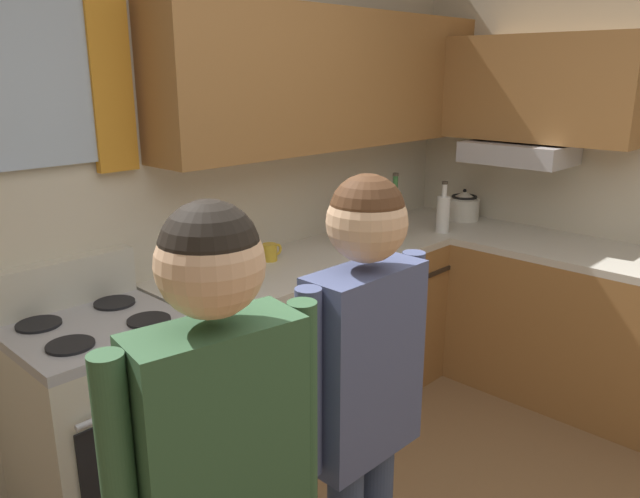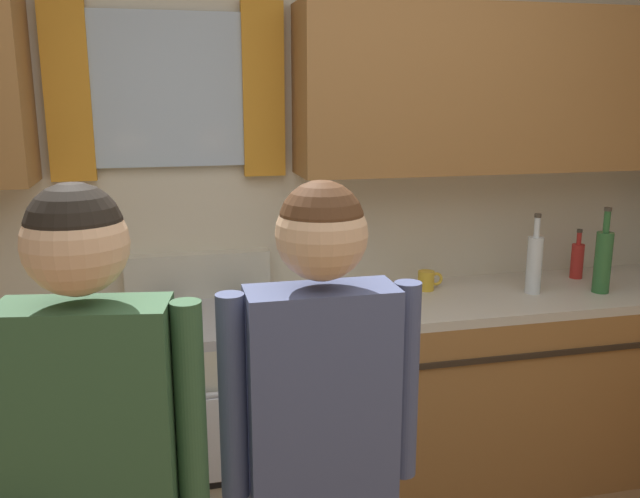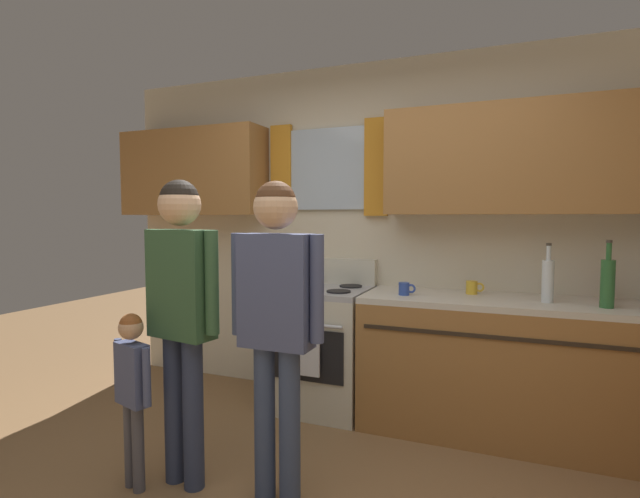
# 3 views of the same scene
# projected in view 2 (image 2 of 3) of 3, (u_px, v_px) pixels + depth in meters

# --- Properties ---
(back_wall_unit) EXTENTS (4.60, 0.42, 2.60)m
(back_wall_unit) POSITION_uv_depth(u_px,v_px,m) (293.00, 159.00, 2.98)
(back_wall_unit) COLOR beige
(back_wall_unit) RESTS_ON ground
(stove_oven) EXTENTS (0.64, 0.67, 1.10)m
(stove_oven) POSITION_uv_depth(u_px,v_px,m) (207.00, 411.00, 2.86)
(stove_oven) COLOR beige
(stove_oven) RESTS_ON ground
(bottle_wine_green) EXTENTS (0.08, 0.08, 0.39)m
(bottle_wine_green) POSITION_uv_depth(u_px,v_px,m) (603.00, 260.00, 3.04)
(bottle_wine_green) COLOR #2D6633
(bottle_wine_green) RESTS_ON kitchen_counter_run
(bottle_tall_clear) EXTENTS (0.07, 0.07, 0.37)m
(bottle_tall_clear) POSITION_uv_depth(u_px,v_px,m) (534.00, 263.00, 3.03)
(bottle_tall_clear) COLOR silver
(bottle_tall_clear) RESTS_ON kitchen_counter_run
(bottle_sauce_red) EXTENTS (0.06, 0.06, 0.25)m
(bottle_sauce_red) POSITION_uv_depth(u_px,v_px,m) (577.00, 260.00, 3.29)
(bottle_sauce_red) COLOR red
(bottle_sauce_red) RESTS_ON kitchen_counter_run
(mug_cobalt_blue) EXTENTS (0.11, 0.07, 0.08)m
(mug_cobalt_blue) POSITION_uv_depth(u_px,v_px,m) (353.00, 301.00, 2.80)
(mug_cobalt_blue) COLOR #2D479E
(mug_cobalt_blue) RESTS_ON kitchen_counter_run
(mug_mustard_yellow) EXTENTS (0.12, 0.08, 0.09)m
(mug_mustard_yellow) POSITION_uv_depth(u_px,v_px,m) (427.00, 280.00, 3.10)
(mug_mustard_yellow) COLOR gold
(mug_mustard_yellow) RESTS_ON kitchen_counter_run
(adult_holding_child) EXTENTS (0.50, 0.22, 1.62)m
(adult_holding_child) POSITION_uv_depth(u_px,v_px,m) (93.00, 451.00, 1.48)
(adult_holding_child) COLOR #2D3856
(adult_holding_child) RESTS_ON ground
(adult_in_plaid) EXTENTS (0.50, 0.22, 1.60)m
(adult_in_plaid) POSITION_uv_depth(u_px,v_px,m) (321.00, 420.00, 1.65)
(adult_in_plaid) COLOR #38476B
(adult_in_plaid) RESTS_ON ground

